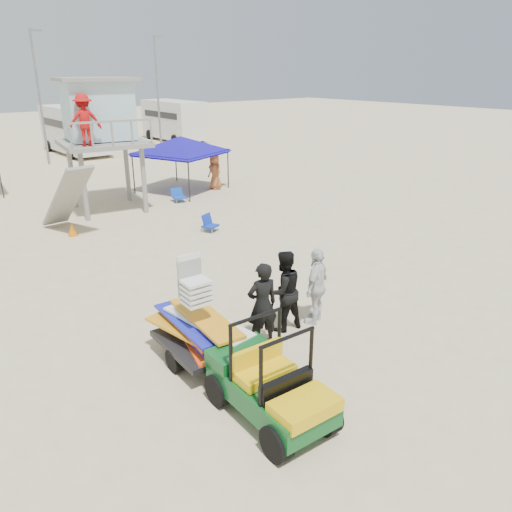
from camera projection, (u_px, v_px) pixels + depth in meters
ground at (326, 355)px, 10.80m from camera, size 140.00×140.00×0.00m
utility_cart at (271, 378)px, 8.56m from camera, size 1.34×2.45×1.81m
surf_trailer at (196, 326)px, 10.24m from camera, size 1.41×2.44×2.12m
man_left at (262, 305)px, 10.88m from camera, size 0.81×0.63×1.96m
man_mid at (283, 291)px, 11.56m from camera, size 1.04×0.86×1.96m
man_right at (317, 286)px, 11.90m from camera, size 1.21×0.86×1.90m
lifeguard_tower at (97, 116)px, 20.46m from camera, size 3.84×3.84×5.34m
canopy_blue at (180, 139)px, 24.34m from camera, size 4.53×4.53×3.10m
cone_near at (72, 229)px, 18.39m from camera, size 0.34×0.34×0.50m
beach_chair_b at (209, 223)px, 18.90m from camera, size 0.70×0.77×0.64m
beach_chair_c at (178, 195)px, 23.02m from camera, size 0.63×0.68×0.64m
rv_mid_right at (74, 128)px, 35.38m from camera, size 2.64×7.00×3.25m
rv_far_right at (174, 119)px, 41.81m from camera, size 2.64×6.60×3.25m
light_pole_left at (40, 99)px, 30.66m from camera, size 0.14×0.14×8.00m
light_pole_right at (158, 94)px, 37.09m from camera, size 0.14×0.14×8.00m
distant_beachgoers at (86, 168)px, 26.18m from camera, size 10.09×11.28×1.79m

